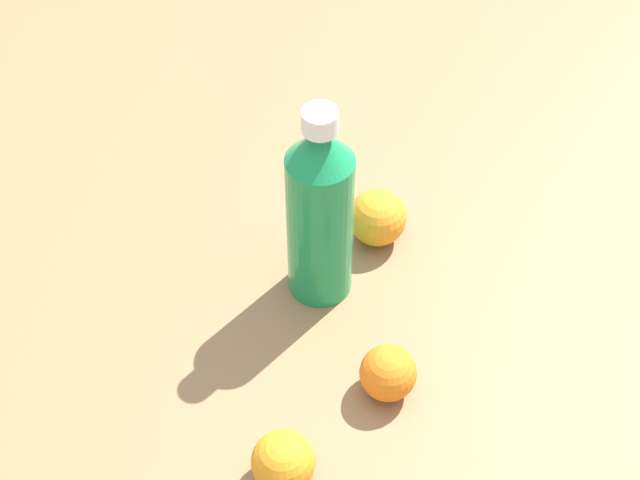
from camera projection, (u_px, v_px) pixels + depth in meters
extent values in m
plane|color=olive|center=(314.00, 252.00, 1.20)|extent=(2.40, 2.40, 0.00)
cylinder|color=#198C4C|center=(320.00, 226.00, 1.09)|extent=(0.08, 0.08, 0.21)
cone|color=#198C4C|center=(320.00, 145.00, 0.99)|extent=(0.08, 0.08, 0.04)
cylinder|color=white|center=(320.00, 121.00, 0.97)|extent=(0.04, 0.04, 0.02)
sphere|color=orange|center=(388.00, 373.00, 1.04)|extent=(0.06, 0.06, 0.06)
sphere|color=orange|center=(378.00, 217.00, 1.19)|extent=(0.07, 0.07, 0.07)
sphere|color=orange|center=(281.00, 462.00, 0.97)|extent=(0.07, 0.07, 0.07)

